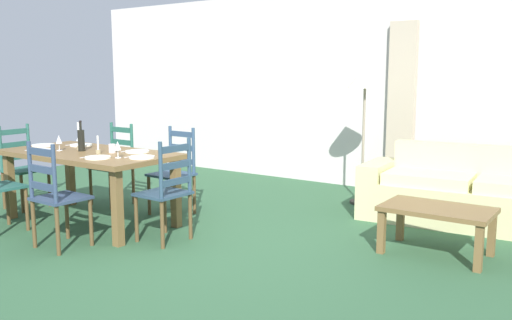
% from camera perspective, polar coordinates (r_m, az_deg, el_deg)
% --- Properties ---
extents(ground_plane, '(9.60, 9.60, 0.02)m').
position_cam_1_polar(ground_plane, '(5.07, -6.17, -8.82)').
color(ground_plane, '#2F5738').
extents(wall_far, '(9.60, 0.16, 2.70)m').
position_cam_1_polar(wall_far, '(7.64, 10.24, 7.40)').
color(wall_far, beige).
rests_on(wall_far, ground_plane).
extents(curtain_panel_left, '(0.35, 0.08, 2.20)m').
position_cam_1_polar(curtain_panel_left, '(7.24, 14.96, 5.19)').
color(curtain_panel_left, '#BBA990').
rests_on(curtain_panel_left, ground_plane).
extents(dining_table, '(1.90, 0.96, 0.75)m').
position_cam_1_polar(dining_table, '(5.87, -17.08, 0.01)').
color(dining_table, brown).
rests_on(dining_table, ground_plane).
extents(dining_chair_near_right, '(0.43, 0.41, 0.96)m').
position_cam_1_polar(dining_chair_near_right, '(5.11, -20.25, -3.53)').
color(dining_chair_near_right, '#2E3E58').
rests_on(dining_chair_near_right, ground_plane).
extents(dining_chair_far_left, '(0.43, 0.41, 0.96)m').
position_cam_1_polar(dining_chair_far_left, '(6.70, -14.56, -0.42)').
color(dining_chair_far_left, '#235847').
rests_on(dining_chair_far_left, ground_plane).
extents(dining_chair_far_right, '(0.44, 0.42, 0.96)m').
position_cam_1_polar(dining_chair_far_right, '(6.08, -8.51, -1.17)').
color(dining_chair_far_right, '#2D4661').
rests_on(dining_chair_far_right, ground_plane).
extents(dining_chair_head_west, '(0.42, 0.44, 0.96)m').
position_cam_1_polar(dining_chair_head_west, '(6.86, -23.26, -0.66)').
color(dining_chair_head_west, '#26594D').
rests_on(dining_chair_head_west, ground_plane).
extents(dining_chair_head_east, '(0.41, 0.43, 0.96)m').
position_cam_1_polar(dining_chair_head_east, '(5.06, -9.31, -3.23)').
color(dining_chair_head_east, '#2A4256').
rests_on(dining_chair_head_east, ground_plane).
extents(dinner_plate_near_left, '(0.24, 0.24, 0.02)m').
position_cam_1_polar(dinner_plate_near_left, '(6.07, -21.60, 0.98)').
color(dinner_plate_near_left, white).
rests_on(dinner_plate_near_left, dining_table).
extents(fork_near_left, '(0.02, 0.17, 0.01)m').
position_cam_1_polar(fork_near_left, '(6.20, -22.37, 1.02)').
color(fork_near_left, silver).
rests_on(fork_near_left, dining_table).
extents(dinner_plate_near_right, '(0.24, 0.24, 0.02)m').
position_cam_1_polar(dinner_plate_near_right, '(5.35, -16.24, 0.26)').
color(dinner_plate_near_right, white).
rests_on(dinner_plate_near_right, dining_table).
extents(fork_near_right, '(0.02, 0.17, 0.01)m').
position_cam_1_polar(fork_near_right, '(5.47, -17.23, 0.33)').
color(fork_near_right, silver).
rests_on(fork_near_right, dining_table).
extents(dinner_plate_far_left, '(0.24, 0.24, 0.02)m').
position_cam_1_polar(dinner_plate_far_left, '(6.36, -17.86, 1.50)').
color(dinner_plate_far_left, white).
rests_on(dinner_plate_far_left, dining_table).
extents(fork_far_left, '(0.02, 0.17, 0.01)m').
position_cam_1_polar(fork_far_left, '(6.48, -18.67, 1.54)').
color(fork_far_left, silver).
rests_on(fork_far_left, dining_table).
extents(dinner_plate_far_right, '(0.24, 0.24, 0.02)m').
position_cam_1_polar(dinner_plate_far_right, '(5.68, -12.33, 0.88)').
color(dinner_plate_far_right, white).
rests_on(dinner_plate_far_right, dining_table).
extents(fork_far_right, '(0.03, 0.17, 0.01)m').
position_cam_1_polar(fork_far_right, '(5.79, -13.34, 0.94)').
color(fork_far_right, silver).
rests_on(fork_far_right, dining_table).
extents(dinner_plate_head_west, '(0.24, 0.24, 0.02)m').
position_cam_1_polar(dinner_plate_head_west, '(6.48, -21.39, 1.45)').
color(dinner_plate_head_west, white).
rests_on(dinner_plate_head_west, dining_table).
extents(fork_head_west, '(0.02, 0.17, 0.01)m').
position_cam_1_polar(fork_head_west, '(6.61, -22.11, 1.49)').
color(fork_head_west, silver).
rests_on(fork_head_west, dining_table).
extents(dinner_plate_head_east, '(0.24, 0.24, 0.02)m').
position_cam_1_polar(dinner_plate_head_east, '(5.27, -11.87, 0.29)').
color(dinner_plate_head_east, white).
rests_on(dinner_plate_head_east, dining_table).
extents(fork_head_east, '(0.03, 0.17, 0.01)m').
position_cam_1_polar(fork_head_east, '(5.38, -12.97, 0.36)').
color(fork_head_east, silver).
rests_on(fork_head_east, dining_table).
extents(wine_bottle, '(0.07, 0.07, 0.32)m').
position_cam_1_polar(wine_bottle, '(5.91, -17.84, 2.03)').
color(wine_bottle, black).
rests_on(wine_bottle, dining_table).
extents(wine_glass_near_left, '(0.06, 0.06, 0.16)m').
position_cam_1_polar(wine_glass_near_left, '(6.02, -19.94, 1.97)').
color(wine_glass_near_left, white).
rests_on(wine_glass_near_left, dining_table).
extents(wine_glass_near_right, '(0.06, 0.06, 0.16)m').
position_cam_1_polar(wine_glass_near_right, '(5.32, -14.28, 1.39)').
color(wine_glass_near_right, white).
rests_on(wine_glass_near_right, dining_table).
extents(wine_glass_far_left, '(0.06, 0.06, 0.16)m').
position_cam_1_polar(wine_glass_far_left, '(6.18, -18.04, 2.24)').
color(wine_glass_far_left, white).
rests_on(wine_glass_far_left, dining_table).
extents(coffee_cup_primary, '(0.07, 0.07, 0.09)m').
position_cam_1_polar(coffee_cup_primary, '(5.69, -14.84, 1.18)').
color(coffee_cup_primary, silver).
rests_on(coffee_cup_primary, dining_table).
extents(candle_tall, '(0.05, 0.05, 0.29)m').
position_cam_1_polar(candle_tall, '(6.00, -18.07, 1.81)').
color(candle_tall, '#998C66').
rests_on(candle_tall, dining_table).
extents(candle_short, '(0.05, 0.05, 0.18)m').
position_cam_1_polar(candle_short, '(5.67, -16.21, 1.13)').
color(candle_short, '#998C66').
rests_on(candle_short, dining_table).
extents(couch, '(2.34, 0.99, 0.80)m').
position_cam_1_polar(couch, '(6.06, 22.05, -3.56)').
color(couch, beige).
rests_on(couch, ground_plane).
extents(coffee_table, '(0.90, 0.56, 0.42)m').
position_cam_1_polar(coffee_table, '(4.90, 18.44, -5.43)').
color(coffee_table, brown).
rests_on(coffee_table, ground_plane).
extents(standing_lamp, '(0.40, 0.40, 1.64)m').
position_cam_1_polar(standing_lamp, '(6.53, 11.34, 7.67)').
color(standing_lamp, '#332D28').
rests_on(standing_lamp, ground_plane).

